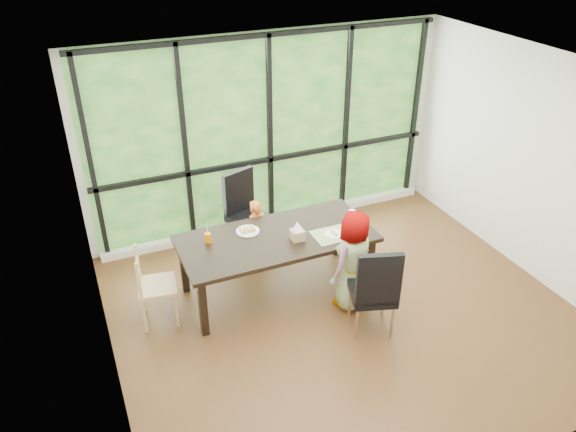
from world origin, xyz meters
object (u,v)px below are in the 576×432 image
at_px(child_older, 351,261).
at_px(white_mug, 352,214).
at_px(chair_end_beech, 157,286).
at_px(plate_near, 334,234).
at_px(chair_interior_leather, 373,287).
at_px(tissue_box, 297,235).
at_px(chair_window_leather, 248,213).
at_px(orange_cup, 208,238).
at_px(plate_far, 248,231).
at_px(dining_table, 277,264).
at_px(green_cup, 356,228).
at_px(child_toddler, 258,233).

xyz_separation_m(child_older, white_mug, (0.35, 0.62, 0.19)).
distance_m(chair_end_beech, plate_near, 2.05).
xyz_separation_m(chair_interior_leather, plate_near, (-0.05, 0.80, 0.22)).
bearing_deg(white_mug, chair_end_beech, -179.38).
xyz_separation_m(white_mug, tissue_box, (-0.81, -0.20, 0.02)).
xyz_separation_m(chair_window_leather, white_mug, (1.00, -0.93, 0.25)).
distance_m(orange_cup, tissue_box, 1.00).
xyz_separation_m(orange_cup, white_mug, (1.75, -0.14, -0.01)).
bearing_deg(plate_far, chair_end_beech, -169.83).
distance_m(plate_far, tissue_box, 0.60).
relative_size(chair_end_beech, tissue_box, 6.37).
distance_m(plate_near, tissue_box, 0.44).
distance_m(dining_table, plate_near, 0.76).
xyz_separation_m(plate_near, green_cup, (0.25, -0.06, 0.06)).
bearing_deg(green_cup, chair_window_leather, 124.26).
bearing_deg(dining_table, green_cup, -18.40).
height_order(orange_cup, white_mug, orange_cup).
relative_size(child_older, plate_far, 4.46).
bearing_deg(white_mug, green_cup, -111.82).
bearing_deg(plate_near, chair_window_leather, 117.10).
bearing_deg(child_toddler, chair_end_beech, 179.36).
xyz_separation_m(child_older, plate_near, (-0.03, 0.35, 0.15)).
bearing_deg(plate_far, plate_near, -26.96).
height_order(dining_table, child_older, child_older).
xyz_separation_m(orange_cup, green_cup, (1.61, -0.48, 0.01)).
distance_m(dining_table, white_mug, 1.09).
distance_m(green_cup, white_mug, 0.37).
xyz_separation_m(chair_interior_leather, chair_end_beech, (-2.07, 1.05, -0.09)).
relative_size(dining_table, chair_interior_leather, 2.06).
distance_m(chair_end_beech, white_mug, 2.42).
height_order(chair_end_beech, plate_near, chair_end_beech).
bearing_deg(green_cup, dining_table, 161.60).
bearing_deg(child_toddler, tissue_box, -99.44).
bearing_deg(white_mug, child_older, -119.13).
distance_m(chair_interior_leather, chair_end_beech, 2.32).
bearing_deg(plate_near, tissue_box, 170.06).
bearing_deg(orange_cup, child_toddler, 29.63).
xyz_separation_m(plate_far, green_cup, (1.13, -0.52, 0.06)).
bearing_deg(dining_table, white_mug, 2.86).
xyz_separation_m(plate_far, tissue_box, (0.46, -0.38, 0.05)).
bearing_deg(chair_window_leather, white_mug, -62.13).
distance_m(chair_window_leather, child_older, 1.68).
relative_size(chair_end_beech, green_cup, 6.73).
height_order(green_cup, tissue_box, green_cup).
bearing_deg(chair_end_beech, dining_table, -82.61).
height_order(chair_end_beech, child_toddler, chair_end_beech).
bearing_deg(white_mug, plate_far, 172.10).
bearing_deg(child_toddler, dining_table, -113.64).
xyz_separation_m(chair_window_leather, green_cup, (0.86, -1.27, 0.28)).
bearing_deg(dining_table, child_toddler, 90.00).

